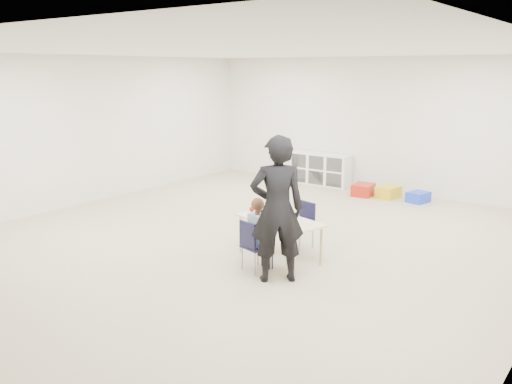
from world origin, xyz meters
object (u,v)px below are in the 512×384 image
Objects in this scene: table at (279,239)px; chair_near at (256,245)px; cubby_shelf at (320,169)px; child at (256,231)px; adult at (277,209)px.

table is 1.99× the size of chair_near.
cubby_shelf is at bearing 126.05° from chair_near.
child is at bearing -68.66° from cubby_shelf.
cubby_shelf is (-2.02, 5.16, -0.18)m from child.
child is (0.00, 0.00, 0.19)m from chair_near.
chair_near is 5.54m from cubby_shelf.
cubby_shelf is 5.83m from adult.
child is 5.54m from cubby_shelf.
child reaches higher than cubby_shelf.
adult reaches higher than cubby_shelf.
adult is at bearing -43.79° from table.
cubby_shelf is (-2.02, 5.16, 0.01)m from chair_near.
chair_near is 0.63× the size of child.
table is 0.55m from chair_near.
adult is (0.40, -0.12, 0.37)m from child.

